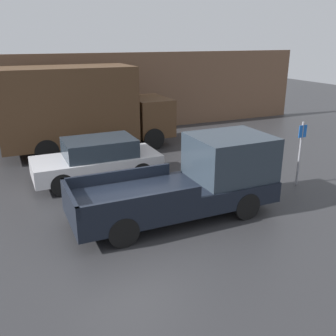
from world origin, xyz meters
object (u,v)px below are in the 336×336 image
car (98,159)px  pickup_truck (196,180)px  parking_sign (300,150)px  delivery_truck (79,107)px

car → pickup_truck: bearing=-62.7°
pickup_truck → parking_sign: bearing=6.4°
pickup_truck → parking_sign: (4.08, 0.46, 0.23)m
delivery_truck → parking_sign: size_ratio=3.39×
delivery_truck → parking_sign: delivery_truck is taller
pickup_truck → car: size_ratio=1.32×
pickup_truck → delivery_truck: size_ratio=0.77×
pickup_truck → car: bearing=117.3°
delivery_truck → parking_sign: (5.65, -7.04, -0.67)m
car → delivery_truck: bearing=86.1°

